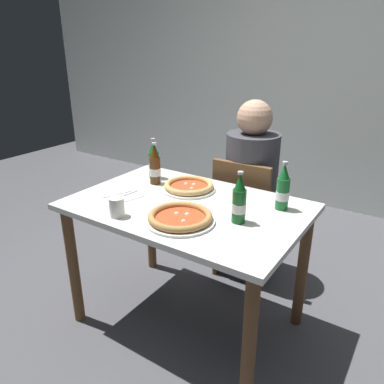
{
  "coord_description": "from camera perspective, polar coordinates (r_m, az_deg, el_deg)",
  "views": [
    {
      "loc": [
        1.0,
        -1.46,
        1.53
      ],
      "look_at": [
        0.0,
        0.05,
        0.8
      ],
      "focal_mm": 34.95,
      "sensor_mm": 36.0,
      "label": 1
    }
  ],
  "objects": [
    {
      "name": "napkin_with_cutlery",
      "position": [
        2.07,
        -10.78,
        -0.51
      ],
      "size": [
        0.22,
        0.22,
        0.01
      ],
      "color": "white",
      "rests_on": "dining_table_main"
    },
    {
      "name": "beer_bottle_extra",
      "position": [
        2.29,
        -5.83,
        4.67
      ],
      "size": [
        0.07,
        0.07,
        0.25
      ],
      "color": "#196B2D",
      "rests_on": "dining_table_main"
    },
    {
      "name": "beer_bottle_right",
      "position": [
        1.72,
        7.21,
        -1.41
      ],
      "size": [
        0.07,
        0.07,
        0.25
      ],
      "color": "#14591E",
      "rests_on": "dining_table_main"
    },
    {
      "name": "dining_table_main",
      "position": [
        1.98,
        -0.8,
        -4.86
      ],
      "size": [
        1.2,
        0.8,
        0.75
      ],
      "color": "silver",
      "rests_on": "ground_plane"
    },
    {
      "name": "chair_behind_table",
      "position": [
        2.5,
        8.25,
        -3.08
      ],
      "size": [
        0.41,
        0.41,
        0.85
      ],
      "rotation": [
        0.0,
        0.0,
        3.17
      ],
      "color": "brown",
      "rests_on": "ground_plane"
    },
    {
      "name": "back_wall_tiled",
      "position": [
        3.8,
        19.11,
        17.28
      ],
      "size": [
        7.0,
        0.1,
        2.6
      ],
      "primitive_type": "cube",
      "color": "silver",
      "rests_on": "ground_plane"
    },
    {
      "name": "diner_seated",
      "position": [
        2.51,
        8.83,
        -0.54
      ],
      "size": [
        0.34,
        0.34,
        1.21
      ],
      "color": "#2D3342",
      "rests_on": "ground_plane"
    },
    {
      "name": "pizza_marinara_far",
      "position": [
        1.74,
        -1.82,
        -3.94
      ],
      "size": [
        0.33,
        0.33,
        0.04
      ],
      "color": "white",
      "rests_on": "dining_table_main"
    },
    {
      "name": "beer_bottle_center",
      "position": [
        2.2,
        -5.68,
        3.89
      ],
      "size": [
        0.07,
        0.07,
        0.25
      ],
      "color": "#512D0F",
      "rests_on": "dining_table_main"
    },
    {
      "name": "pizza_margherita_near",
      "position": [
        2.11,
        -0.49,
        0.85
      ],
      "size": [
        0.3,
        0.3,
        0.04
      ],
      "color": "white",
      "rests_on": "dining_table_main"
    },
    {
      "name": "beer_bottle_left",
      "position": [
        1.89,
        13.7,
        0.38
      ],
      "size": [
        0.07,
        0.07,
        0.25
      ],
      "color": "#196B2D",
      "rests_on": "dining_table_main"
    },
    {
      "name": "paper_cup",
      "position": [
        1.82,
        -11.4,
        -2.26
      ],
      "size": [
        0.07,
        0.07,
        0.09
      ],
      "primitive_type": "cylinder",
      "color": "white",
      "rests_on": "dining_table_main"
    },
    {
      "name": "ground_plane",
      "position": [
        2.34,
        -0.72,
        -18.93
      ],
      "size": [
        8.0,
        8.0,
        0.0
      ],
      "primitive_type": "plane",
      "color": "#4C4C51"
    }
  ]
}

